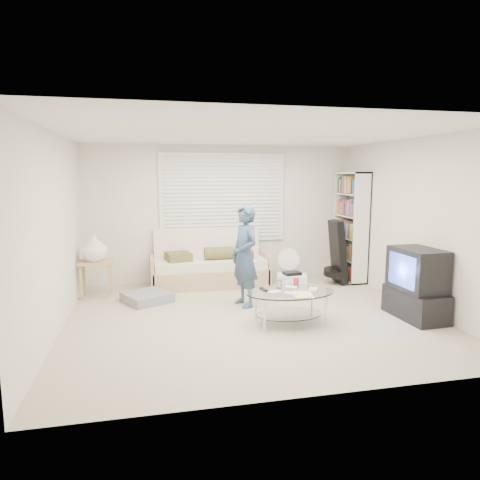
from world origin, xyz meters
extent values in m
plane|color=tan|center=(0.00, 0.00, 0.00)|extent=(5.00, 5.00, 0.00)
cube|color=silver|center=(0.00, 2.25, 1.25)|extent=(5.00, 0.02, 2.50)
cube|color=silver|center=(0.00, -2.25, 1.25)|extent=(5.00, 0.02, 2.50)
cube|color=silver|center=(-2.50, 0.00, 1.25)|extent=(0.02, 4.50, 2.50)
cube|color=silver|center=(2.50, 0.00, 1.25)|extent=(0.02, 4.50, 2.50)
cube|color=white|center=(0.00, 0.00, 2.50)|extent=(5.00, 4.50, 0.02)
cube|color=white|center=(0.00, 2.22, 1.55)|extent=(2.32, 0.06, 1.62)
cube|color=black|center=(0.00, 2.21, 1.55)|extent=(2.20, 0.01, 1.50)
cube|color=silver|center=(0.00, 2.18, 1.55)|extent=(2.16, 0.04, 1.50)
cube|color=silver|center=(0.00, 2.20, 1.55)|extent=(2.32, 0.08, 1.62)
cube|color=tan|center=(-0.31, 1.83, 0.16)|extent=(2.02, 0.81, 0.32)
cube|color=beige|center=(-0.31, 1.81, 0.40)|extent=(1.94, 0.75, 0.16)
cube|color=beige|center=(-0.31, 2.15, 0.71)|extent=(1.94, 0.22, 0.62)
cube|color=tan|center=(-1.32, 1.83, 0.28)|extent=(0.06, 0.81, 0.57)
cube|color=tan|center=(0.70, 1.83, 0.28)|extent=(0.06, 0.81, 0.57)
cube|color=#4F5128|center=(-0.87, 1.78, 0.56)|extent=(0.48, 0.48, 0.14)
cylinder|color=#4F5128|center=(-0.16, 1.75, 0.60)|extent=(0.50, 0.22, 0.22)
cube|color=#402F20|center=(0.29, 1.81, 0.55)|extent=(0.42, 0.42, 0.12)
cube|color=slate|center=(-1.42, 1.04, 0.07)|extent=(0.86, 0.86, 0.14)
cube|color=tan|center=(-2.22, 1.51, 0.57)|extent=(0.52, 0.42, 0.04)
cube|color=tan|center=(-2.43, 1.35, 0.28)|extent=(0.04, 0.04, 0.56)
cube|color=tan|center=(-2.01, 1.35, 0.28)|extent=(0.04, 0.04, 0.56)
cube|color=tan|center=(-2.43, 1.66, 0.28)|extent=(0.04, 0.04, 0.56)
cube|color=tan|center=(-2.01, 1.66, 0.28)|extent=(0.04, 0.04, 0.56)
imported|color=white|center=(-2.22, 1.51, 0.81)|extent=(0.42, 0.42, 0.44)
cube|color=white|center=(2.33, 1.70, 1.01)|extent=(0.32, 0.85, 2.02)
cube|color=black|center=(1.97, 1.45, 0.60)|extent=(0.26, 0.41, 1.14)
cylinder|color=black|center=(1.92, 1.45, 0.22)|extent=(0.41, 0.42, 0.15)
cylinder|color=white|center=(1.09, 1.67, 0.02)|extent=(0.26, 0.26, 0.03)
cylinder|color=white|center=(1.09, 1.67, 0.18)|extent=(0.04, 0.04, 0.34)
cylinder|color=white|center=(1.09, 1.67, 0.46)|extent=(0.41, 0.22, 0.39)
cylinder|color=white|center=(1.09, 1.67, 0.46)|extent=(0.11, 0.09, 0.10)
cube|color=white|center=(0.98, 1.10, 0.15)|extent=(0.58, 0.48, 0.30)
cube|color=black|center=(0.98, 1.10, 0.32)|extent=(0.30, 0.23, 0.05)
cube|color=black|center=(2.20, -0.54, 0.20)|extent=(0.51, 0.91, 0.40)
cube|color=black|center=(2.20, -0.54, 0.69)|extent=(0.53, 0.77, 0.58)
cube|color=#5268E3|center=(1.96, -0.55, 0.69)|extent=(0.04, 0.57, 0.44)
ellipsoid|color=silver|center=(0.43, -0.39, 0.43)|extent=(1.19, 0.76, 0.02)
ellipsoid|color=silver|center=(0.43, -0.39, 0.13)|extent=(0.91, 0.58, 0.01)
cylinder|color=silver|center=(0.02, -0.62, 0.21)|extent=(0.03, 0.03, 0.41)
cylinder|color=silver|center=(0.84, -0.63, 0.21)|extent=(0.03, 0.03, 0.41)
cylinder|color=silver|center=(0.02, -0.15, 0.21)|extent=(0.03, 0.03, 0.41)
cylinder|color=silver|center=(0.84, -0.15, 0.21)|extent=(0.03, 0.03, 0.41)
cube|color=white|center=(0.19, -0.47, 0.46)|extent=(0.18, 0.15, 0.04)
cube|color=white|center=(0.48, -0.28, 0.46)|extent=(0.19, 0.17, 0.04)
cube|color=white|center=(0.73, -0.44, 0.46)|extent=(0.17, 0.19, 0.04)
cube|color=white|center=(0.38, -0.58, 0.46)|extent=(0.19, 0.19, 0.04)
cylinder|color=silver|center=(0.34, -0.19, 0.49)|extent=(0.07, 0.07, 0.11)
cylinder|color=red|center=(0.59, -0.17, 0.50)|extent=(0.07, 0.07, 0.12)
cube|color=black|center=(0.11, -0.26, 0.45)|extent=(0.08, 0.19, 0.02)
cube|color=white|center=(0.54, -0.58, 0.44)|extent=(0.30, 0.37, 0.01)
cube|color=#F1EF6D|center=(0.48, -0.60, 0.45)|extent=(0.24, 0.31, 0.01)
imported|color=navy|center=(0.03, 0.52, 0.76)|extent=(0.52, 0.64, 1.53)
camera|label=1|loc=(-1.38, -5.59, 1.95)|focal=32.00mm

